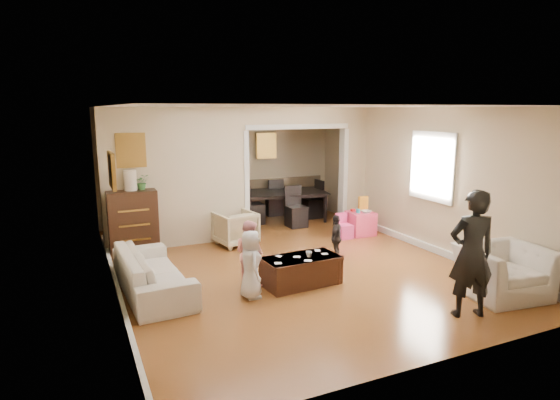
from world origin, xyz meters
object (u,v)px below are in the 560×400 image
coffee_table (301,271)px  play_table (360,223)px  armchair_back (235,228)px  table_lamp (130,180)px  dining_table (284,206)px  child_toddler (336,238)px  sofa (152,272)px  cyan_cup (358,211)px  adult_person (471,254)px  child_kneel_b (249,253)px  coffee_cup (309,254)px  child_kneel_a (251,264)px  armchair_front (503,271)px  dresser (133,222)px

coffee_table → play_table: 3.10m
armchair_back → table_lamp: bearing=-16.6°
dining_table → child_toddler: bearing=-86.1°
sofa → cyan_cup: bearing=-76.0°
dining_table → adult_person: (-0.03, -5.57, 0.47)m
table_lamp → cyan_cup: size_ratio=4.50×
adult_person → child_kneel_b: adult_person is taller
cyan_cup → sofa: bearing=-163.0°
coffee_cup → child_toddler: size_ratio=0.11×
play_table → child_kneel_b: bearing=-151.4°
coffee_cup → child_kneel_a: (-0.95, -0.10, 0.01)m
armchair_back → armchair_front: 4.66m
dresser → dining_table: 3.73m
child_toddler → adult_person: bearing=53.9°
coffee_cup → cyan_cup: (2.18, 1.98, 0.05)m
coffee_cup → child_toddler: 1.24m
armchair_back → dresser: dresser is taller
child_toddler → dining_table: bearing=-142.2°
dresser → dining_table: size_ratio=0.60×
table_lamp → adult_person: bearing=-51.4°
armchair_front → armchair_back: bearing=130.9°
cyan_cup → child_kneel_b: (-2.98, -1.63, -0.03)m
cyan_cup → child_kneel_a: bearing=-146.4°
play_table → coffee_table: bearing=-140.2°
armchair_back → table_lamp: size_ratio=1.99×
armchair_back → dining_table: 2.19m
coffee_cup → child_kneel_b: child_kneel_b is taller
sofa → dining_table: bearing=-51.0°
coffee_cup → armchair_back: bearing=97.6°
armchair_front → play_table: 3.51m
armchair_back → cyan_cup: 2.54m
armchair_front → cyan_cup: size_ratio=13.44×
dining_table → child_toddler: child_toddler is taller
armchair_back → child_kneel_b: (-0.48, -2.05, 0.16)m
coffee_table → dining_table: size_ratio=0.58×
table_lamp → coffee_cup: bearing=-50.5°
dresser → child_kneel_b: (1.36, -2.27, -0.09)m
coffee_cup → dining_table: 4.05m
dining_table → coffee_table: bearing=-99.6°
armchair_back → child_toddler: size_ratio=0.89×
sofa → table_lamp: size_ratio=5.68×
armchair_back → dining_table: dining_table is taller
play_table → child_kneel_a: child_kneel_a is taller
armchair_back → armchair_front: armchair_front is taller
dresser → table_lamp: size_ratio=3.21×
cyan_cup → adult_person: 3.85m
sofa → child_kneel_b: child_kneel_b is taller
sofa → child_kneel_a: size_ratio=2.15×
armchair_front → child_kneel_a: child_kneel_a is taller
armchair_front → child_kneel_a: bearing=164.0°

